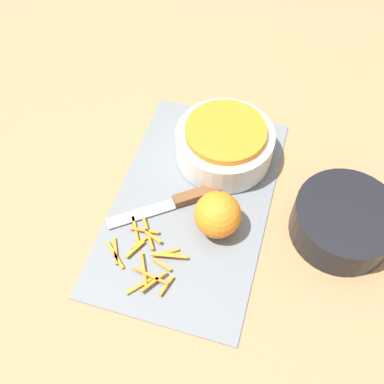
# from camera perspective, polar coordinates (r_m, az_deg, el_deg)

# --- Properties ---
(ground_plane) EXTENTS (4.00, 4.00, 0.00)m
(ground_plane) POSITION_cam_1_polar(r_m,az_deg,el_deg) (0.84, 0.00, -1.36)
(ground_plane) COLOR #9E754C
(cutting_board) EXTENTS (0.47, 0.28, 0.01)m
(cutting_board) POSITION_cam_1_polar(r_m,az_deg,el_deg) (0.84, 0.00, -1.25)
(cutting_board) COLOR slate
(cutting_board) RESTS_ON ground_plane
(bowl_speckled) EXTENTS (0.19, 0.19, 0.08)m
(bowl_speckled) POSITION_cam_1_polar(r_m,az_deg,el_deg) (0.87, 4.15, 6.24)
(bowl_speckled) COLOR silver
(bowl_speckled) RESTS_ON cutting_board
(bowl_dark) EXTENTS (0.18, 0.18, 0.07)m
(bowl_dark) POSITION_cam_1_polar(r_m,az_deg,el_deg) (0.82, 18.69, -3.57)
(bowl_dark) COLOR black
(bowl_dark) RESTS_ON ground_plane
(knife) EXTENTS (0.15, 0.19, 0.02)m
(knife) POSITION_cam_1_polar(r_m,az_deg,el_deg) (0.83, -0.79, -0.83)
(knife) COLOR brown
(knife) RESTS_ON cutting_board
(orange_left) EXTENTS (0.08, 0.08, 0.08)m
(orange_left) POSITION_cam_1_polar(r_m,az_deg,el_deg) (0.77, 3.24, -2.90)
(orange_left) COLOR orange
(orange_left) RESTS_ON cutting_board
(peel_pile) EXTENTS (0.15, 0.15, 0.01)m
(peel_pile) POSITION_cam_1_polar(r_m,az_deg,el_deg) (0.78, -5.84, -8.04)
(peel_pile) COLOR orange
(peel_pile) RESTS_ON cutting_board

